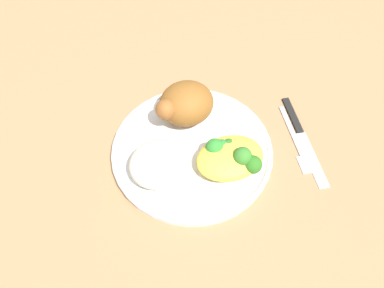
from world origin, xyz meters
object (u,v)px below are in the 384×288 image
object	(u,v)px
knife	(300,132)
plate	(192,150)
roasted_chicken	(185,104)
rice_pile	(160,164)
mac_cheese_with_broccoli	(231,157)
fork	(297,142)

from	to	relation	value
knife	plate	bearing A→B (deg)	-6.49
plate	roasted_chicken	world-z (taller)	roasted_chicken
rice_pile	mac_cheese_with_broccoli	world-z (taller)	mac_cheese_with_broccoli
knife	fork	bearing A→B (deg)	46.76
mac_cheese_with_broccoli	fork	bearing A→B (deg)	-175.60
mac_cheese_with_broccoli	roasted_chicken	bearing A→B (deg)	-71.75
plate	fork	xyz separation A→B (m)	(-0.18, 0.04, -0.01)
rice_pile	mac_cheese_with_broccoli	xyz separation A→B (m)	(-0.11, 0.02, -0.00)
plate	knife	xyz separation A→B (m)	(-0.19, 0.02, -0.01)
roasted_chicken	mac_cheese_with_broccoli	distance (m)	0.12
mac_cheese_with_broccoli	knife	world-z (taller)	mac_cheese_with_broccoli
fork	knife	bearing A→B (deg)	-133.24
plate	fork	distance (m)	0.18
rice_pile	plate	bearing A→B (deg)	-156.78
rice_pile	fork	size ratio (longest dim) A/B	0.66
plate	fork	size ratio (longest dim) A/B	1.87
mac_cheese_with_broccoli	knife	bearing A→B (deg)	-169.44
plate	roasted_chicken	distance (m)	0.08
roasted_chicken	fork	world-z (taller)	roasted_chicken
roasted_chicken	fork	xyz separation A→B (m)	(-0.17, 0.10, -0.05)
plate	rice_pile	distance (m)	0.07
plate	roasted_chicken	bearing A→B (deg)	-99.07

